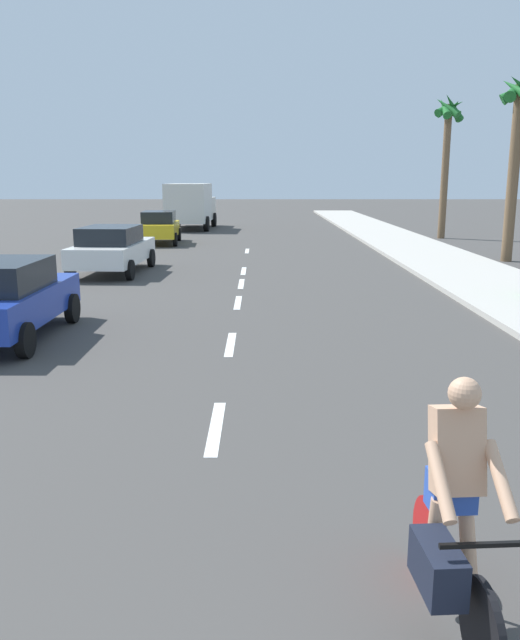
{
  "coord_description": "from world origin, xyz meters",
  "views": [
    {
      "loc": [
        0.56,
        0.98,
        3.1
      ],
      "look_at": [
        0.58,
        9.95,
        1.1
      ],
      "focal_mm": 35.62,
      "sensor_mm": 36.0,
      "label": 1
    }
  ],
  "objects": [
    {
      "name": "lane_stripe_3",
      "position": [
        0.0,
        12.74,
        0.0
      ],
      "size": [
        0.16,
        1.8,
        0.01
      ],
      "primitive_type": "cube",
      "color": "white",
      "rests_on": "ground"
    },
    {
      "name": "lane_stripe_7",
      "position": [
        0.0,
        28.76,
        0.0
      ],
      "size": [
        0.16,
        1.8,
        0.01
      ],
      "primitive_type": "cube",
      "color": "white",
      "rests_on": "ground"
    },
    {
      "name": "palm_tree_distant",
      "position": [
        10.2,
        34.84,
        5.51
      ],
      "size": [
        1.75,
        1.69,
        7.44
      ],
      "color": "brown",
      "rests_on": "ground"
    },
    {
      "name": "delivery_truck",
      "position": [
        -3.77,
        41.18,
        1.5
      ],
      "size": [
        2.88,
        6.34,
        2.8
      ],
      "rotation": [
        0.0,
        0.0,
        -0.04
      ],
      "color": "beige",
      "rests_on": "ground"
    },
    {
      "name": "palm_tree_far",
      "position": [
        10.02,
        25.26,
        4.93
      ],
      "size": [
        1.52,
        1.74,
        6.91
      ],
      "color": "brown",
      "rests_on": "ground"
    },
    {
      "name": "lane_stripe_6",
      "position": [
        0.0,
        22.6,
        0.0
      ],
      "size": [
        0.16,
        1.8,
        0.01
      ],
      "primitive_type": "cube",
      "color": "white",
      "rests_on": "ground"
    },
    {
      "name": "parked_car_blue",
      "position": [
        -4.44,
        13.16,
        0.84
      ],
      "size": [
        1.94,
        4.15,
        1.57
      ],
      "rotation": [
        0.0,
        0.0,
        -0.01
      ],
      "color": "#1E389E",
      "rests_on": "ground"
    },
    {
      "name": "lane_stripe_5",
      "position": [
        0.0,
        19.87,
        0.0
      ],
      "size": [
        0.16,
        1.8,
        0.01
      ],
      "primitive_type": "cube",
      "color": "white",
      "rests_on": "ground"
    },
    {
      "name": "ground_plane",
      "position": [
        0.0,
        20.0,
        0.0
      ],
      "size": [
        160.0,
        160.0,
        0.0
      ],
      "primitive_type": "plane",
      "color": "#423F3D"
    },
    {
      "name": "sidewalk_strip",
      "position": [
        7.46,
        22.0,
        0.07
      ],
      "size": [
        3.6,
        80.0,
        0.14
      ],
      "primitive_type": "cube",
      "color": "#B2ADA3",
      "rests_on": "ground"
    },
    {
      "name": "parked_car_yellow",
      "position": [
        -4.33,
        32.0,
        0.84
      ],
      "size": [
        2.05,
        4.1,
        1.57
      ],
      "rotation": [
        0.0,
        0.0,
        0.06
      ],
      "color": "gold",
      "rests_on": "ground"
    },
    {
      "name": "parked_car_white",
      "position": [
        -4.37,
        22.12,
        0.84
      ],
      "size": [
        2.25,
        4.6,
        1.57
      ],
      "rotation": [
        0.0,
        0.0,
        -0.05
      ],
      "color": "white",
      "rests_on": "ground"
    },
    {
      "name": "cyclist",
      "position": [
        1.88,
        4.93,
        0.83
      ],
      "size": [
        0.64,
        1.71,
        1.82
      ],
      "rotation": [
        0.0,
        0.0,
        3.2
      ],
      "color": "black",
      "rests_on": "ground"
    },
    {
      "name": "lane_stripe_4",
      "position": [
        0.0,
        16.92,
        0.0
      ],
      "size": [
        0.16,
        1.8,
        0.01
      ],
      "primitive_type": "cube",
      "color": "white",
      "rests_on": "ground"
    },
    {
      "name": "lane_stripe_2",
      "position": [
        0.0,
        8.57,
        0.0
      ],
      "size": [
        0.16,
        1.8,
        0.01
      ],
      "primitive_type": "cube",
      "color": "white",
      "rests_on": "ground"
    }
  ]
}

